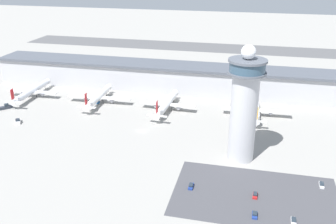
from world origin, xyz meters
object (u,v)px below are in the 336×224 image
Objects in this scene: airplane_gate_alpha at (32,91)px; car_maroon_suv at (294,221)px; airplane_gate_bravo at (98,97)px; service_truck_baggage at (95,102)px; car_green_van at (255,195)px; service_truck_fuel at (6,107)px; airplane_gate_charlie at (167,104)px; car_blue_compact at (191,186)px; service_truck_catering at (18,121)px; car_navy_sedan at (255,215)px; car_grey_coupe at (321,185)px; airplane_gate_delta at (256,110)px; control_tower at (244,106)px.

airplane_gate_alpha reaches higher than car_maroon_suv.
airplane_gate_bravo reaches higher than airplane_gate_alpha.
airplane_gate_bravo is at bearing -9.23° from service_truck_baggage.
service_truck_baggage is 1.34× the size of car_green_van.
service_truck_fuel is 1.73× the size of car_maroon_suv.
airplane_gate_charlie is 83.41m from car_blue_compact.
service_truck_catering is 26.73m from service_truck_fuel.
car_navy_sedan is at bearing -22.17° from service_truck_catering.
airplane_gate_delta is at bearing 111.93° from car_grey_coupe.
car_green_van is at bearing -89.12° from airplane_gate_delta.
airplane_gate_bravo is at bearing 132.77° from car_blue_compact.
car_navy_sedan is at bearing 178.92° from car_maroon_suv.
airplane_gate_alpha is at bearing 158.86° from car_grey_coupe.
airplane_gate_delta reaches higher than service_truck_baggage.
car_navy_sedan is 13.38m from car_maroon_suv.
airplane_gate_alpha is 7.68× the size of service_truck_baggage.
airplane_gate_alpha is 44.80m from service_truck_baggage.
airplane_gate_delta is at bearing 17.32° from service_truck_catering.
service_truck_baggage is 144.77m from car_grey_coupe.
airplane_gate_alpha is 173.64m from car_navy_sedan.
car_green_van is (101.98, -80.83, -0.34)m from service_truck_baggage.
control_tower is 57.19m from airplane_gate_delta.
airplane_gate_bravo is 98.17m from airplane_gate_delta.
airplane_gate_charlie reaches higher than car_grey_coupe.
car_blue_compact is (-51.64, -13.16, 0.03)m from car_grey_coupe.
airplane_gate_delta is 84.97m from car_blue_compact.
airplane_gate_bravo is 50.74m from service_truck_catering.
car_blue_compact reaches higher than car_green_van.
service_truck_catering is at bearing -40.77° from service_truck_fuel.
airplane_gate_bravo is 0.98× the size of airplane_gate_charlie.
service_truck_catering is 49.37m from service_truck_baggage.
car_maroon_suv is 41.01m from car_blue_compact.
car_navy_sedan is 12.39m from car_green_van.
airplane_gate_charlie reaches higher than car_blue_compact.
airplane_gate_delta is at bearing 90.81° from car_navy_sedan.
service_truck_fuel is at bearing 156.65° from car_maroon_suv.
control_tower is 71.28m from airplane_gate_charlie.
car_blue_compact is at bearing -106.54° from airplane_gate_delta.
control_tower reaches higher than car_grey_coupe.
control_tower is at bearing -46.53° from airplane_gate_charlie.
airplane_gate_delta reaches higher than service_truck_fuel.
service_truck_fuel is 183.52m from car_grey_coupe.
service_truck_catering is at bearing -129.24° from airplane_gate_bravo.
control_tower is at bearing -96.78° from airplane_gate_delta.
airplane_gate_alpha is at bearing -179.99° from airplane_gate_bravo.
airplane_gate_delta is at bearing 8.75° from service_truck_fuel.
car_green_van is at bearing 90.36° from car_navy_sedan.
car_grey_coupe is at bearing -68.07° from airplane_gate_delta.
car_grey_coupe is at bearing -27.68° from service_truck_baggage.
airplane_gate_charlie is 103.49m from car_grey_coupe.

